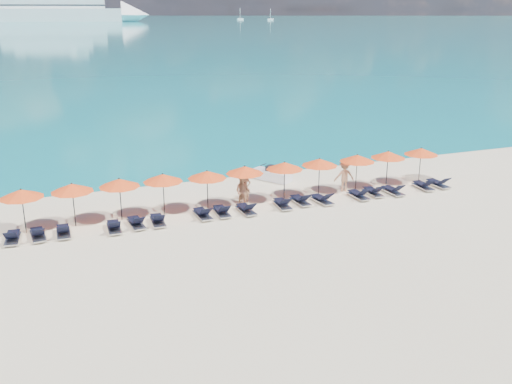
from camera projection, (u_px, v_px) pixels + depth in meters
name	position (u px, v px, depth m)	size (l,w,h in m)	color
ground	(278.00, 233.00, 27.84)	(1400.00, 1400.00, 0.00)	beige
sea	(34.00, 20.00, 613.31)	(1600.00, 1300.00, 0.01)	#1FA9B2
cruise_ship	(65.00, 9.00, 509.38)	(150.69, 48.45, 41.44)	white
sailboat_near	(270.00, 19.00, 583.25)	(6.30, 2.10, 11.56)	white
sailboat_far	(240.00, 19.00, 596.29)	(6.64, 2.21, 12.17)	white
jetski	(272.00, 174.00, 36.31)	(2.21, 2.73, 0.93)	white
beachgoer_a	(245.00, 188.00, 31.93)	(0.64, 0.42, 1.76)	tan
beachgoer_b	(243.00, 192.00, 31.26)	(0.85, 0.49, 1.75)	tan
beachgoer_c	(344.00, 176.00, 34.00)	(1.22, 0.57, 1.88)	tan
umbrella_0	(21.00, 194.00, 27.22)	(2.10, 2.10, 2.28)	black
umbrella_1	(72.00, 188.00, 28.11)	(2.10, 2.10, 2.28)	black
umbrella_2	(119.00, 183.00, 28.93)	(2.10, 2.10, 2.28)	black
umbrella_3	(163.00, 178.00, 29.76)	(2.10, 2.10, 2.28)	black
umbrella_4	(207.00, 175.00, 30.35)	(2.10, 2.10, 2.28)	black
umbrella_5	(245.00, 170.00, 31.24)	(2.10, 2.10, 2.28)	black
umbrella_6	(285.00, 166.00, 32.07)	(2.10, 2.10, 2.28)	black
umbrella_7	(320.00, 162.00, 32.83)	(2.10, 2.10, 2.28)	black
umbrella_8	(357.00, 158.00, 33.70)	(2.10, 2.10, 2.28)	black
umbrella_9	(388.00, 155.00, 34.53)	(2.10, 2.10, 2.28)	black
umbrella_10	(421.00, 151.00, 35.33)	(2.10, 2.10, 2.28)	black
lounger_0	(12.00, 237.00, 26.69)	(0.77, 1.75, 0.66)	silver
lounger_1	(38.00, 234.00, 27.05)	(0.76, 1.74, 0.66)	silver
lounger_2	(63.00, 231.00, 27.40)	(0.65, 1.71, 0.66)	silver
lounger_3	(114.00, 227.00, 27.98)	(0.69, 1.73, 0.66)	silver
lounger_4	(136.00, 222.00, 28.53)	(0.74, 1.74, 0.66)	silver
lounger_5	(158.00, 220.00, 28.87)	(0.72, 1.73, 0.66)	silver
lounger_6	(203.00, 214.00, 29.78)	(0.69, 1.73, 0.66)	silver
lounger_7	(222.00, 211.00, 30.14)	(0.67, 1.72, 0.66)	silver
lounger_8	(246.00, 209.00, 30.46)	(0.69, 1.73, 0.66)	silver
lounger_9	(282.00, 204.00, 31.30)	(0.75, 1.74, 0.66)	silver
lounger_10	(301.00, 200.00, 31.89)	(0.67, 1.72, 0.66)	silver
lounger_11	(322.00, 199.00, 32.05)	(0.79, 1.75, 0.66)	silver
lounger_12	(359.00, 195.00, 32.84)	(0.66, 1.71, 0.66)	silver
lounger_13	(373.00, 192.00, 33.38)	(0.69, 1.72, 0.66)	silver
lounger_14	(393.00, 190.00, 33.59)	(0.68, 1.72, 0.66)	silver
lounger_15	(423.00, 185.00, 34.54)	(0.74, 1.74, 0.66)	silver
lounger_16	(438.00, 183.00, 34.97)	(0.70, 1.73, 0.66)	silver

